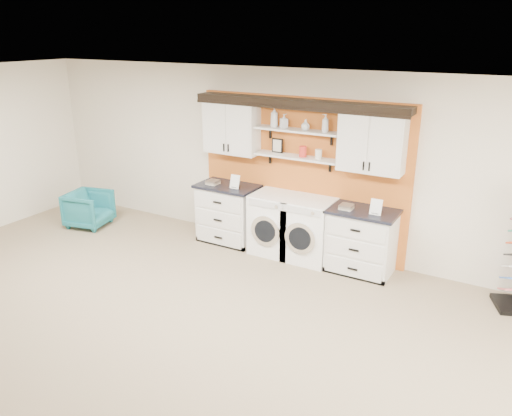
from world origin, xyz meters
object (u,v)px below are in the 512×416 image
Objects in this scene: base_cabinet_left at (228,213)px; base_cabinet_right at (361,241)px; washer at (276,223)px; armchair at (89,209)px; dryer at (310,230)px.

base_cabinet_left is 2.26m from base_cabinet_right.
washer reaches higher than base_cabinet_right.
washer reaches higher than armchair.
base_cabinet_left reaches higher than washer.
dryer reaches higher than armchair.
base_cabinet_left reaches higher than dryer.
dryer is 1.38× the size of armchair.
dryer is 4.03m from armchair.
base_cabinet_right is at bearing 0.00° from base_cabinet_left.
base_cabinet_right is 1.01× the size of dryer.
armchair is at bearing -165.01° from base_cabinet_left.
armchair is (-2.52, -0.67, -0.17)m from base_cabinet_left.
dryer is at bearing 0.00° from washer.
washer is 3.46m from armchair.
dryer reaches higher than washer.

